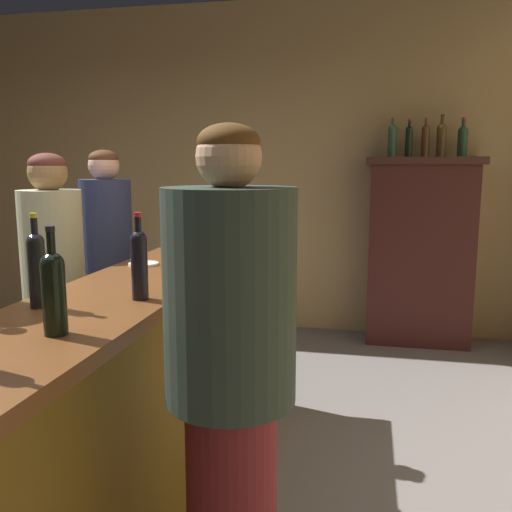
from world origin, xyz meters
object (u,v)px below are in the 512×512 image
at_px(wine_glass_front, 197,248).
at_px(flower_arrangement, 207,220).
at_px(wine_bottle_chardonnay, 54,289).
at_px(display_bottle_right, 463,140).
at_px(wine_bottle_pinot, 37,266).
at_px(display_cabinet, 420,248).
at_px(display_bottle_midleft, 409,140).
at_px(patron_tall, 108,259).
at_px(wine_bottle_riesling, 139,261).
at_px(display_bottle_center, 425,139).
at_px(wine_bottle_merlot, 174,241).
at_px(wine_glass_mid, 178,229).
at_px(cheese_plate, 144,264).
at_px(display_bottle_left, 392,139).
at_px(bar_counter, 137,395).
at_px(display_bottle_midright, 441,138).
at_px(bartender, 231,381).
at_px(patron_redhead, 54,282).
at_px(wine_glass_spare, 174,254).

relative_size(wine_glass_front, flower_arrangement, 0.38).
distance_m(wine_bottle_chardonnay, display_bottle_right, 3.72).
bearing_deg(wine_glass_front, wine_bottle_chardonnay, -93.43).
bearing_deg(display_bottle_right, wine_bottle_pinot, -120.90).
bearing_deg(wine_bottle_chardonnay, display_cabinet, 68.49).
relative_size(display_bottle_midleft, patron_tall, 0.19).
height_order(display_cabinet, wine_bottle_chardonnay, display_cabinet).
bearing_deg(wine_bottle_riesling, display_bottle_center, 66.61).
bearing_deg(patron_tall, wine_bottle_riesling, -12.13).
bearing_deg(wine_bottle_merlot, wine_bottle_chardonnay, -89.42).
bearing_deg(display_bottle_center, wine_glass_mid, -135.84).
distance_m(wine_bottle_merlot, cheese_plate, 0.25).
bearing_deg(display_bottle_left, wine_bottle_pinot, -112.73).
relative_size(wine_bottle_merlot, display_bottle_midleft, 1.01).
relative_size(bar_counter, wine_glass_front, 18.71).
bearing_deg(display_bottle_midright, display_bottle_center, 180.00).
relative_size(bar_counter, bartender, 1.58).
bearing_deg(display_bottle_midleft, wine_glass_front, -116.93).
relative_size(patron_tall, patron_redhead, 1.02).
relative_size(display_bottle_right, patron_tall, 0.19).
relative_size(display_cabinet, wine_bottle_chardonnay, 4.92).
distance_m(bar_counter, display_bottle_left, 3.08).
distance_m(cheese_plate, display_bottle_left, 2.63).
xyz_separation_m(display_bottle_midleft, display_bottle_right, (0.41, 0.00, -0.00)).
relative_size(flower_arrangement, display_bottle_center, 1.13).
xyz_separation_m(wine_glass_mid, wine_glass_spare, (0.34, -1.00, 0.01)).
bearing_deg(display_bottle_right, display_bottle_midright, -180.00).
bearing_deg(wine_glass_spare, bartender, -58.90).
height_order(patron_redhead, bartender, bartender).
distance_m(display_bottle_left, patron_redhead, 2.89).
xyz_separation_m(wine_bottle_riesling, wine_glass_front, (0.00, 0.68, -0.05)).
relative_size(display_bottle_midright, display_bottle_right, 1.08).
height_order(display_cabinet, cheese_plate, display_cabinet).
bearing_deg(cheese_plate, flower_arrangement, 61.16).
bearing_deg(display_cabinet, patron_redhead, -135.56).
bearing_deg(wine_bottle_riesling, display_bottle_midright, 64.57).
relative_size(wine_bottle_chardonnay, display_bottle_midright, 0.95).
bearing_deg(display_bottle_midright, wine_bottle_pinot, -118.60).
bearing_deg(patron_tall, display_cabinet, 80.47).
bearing_deg(wine_bottle_merlot, display_bottle_midleft, 62.67).
bearing_deg(wine_glass_spare, display_bottle_midright, 61.81).
height_order(cheese_plate, display_bottle_right, display_bottle_right).
height_order(wine_bottle_riesling, patron_tall, patron_tall).
bearing_deg(wine_bottle_pinot, wine_glass_front, 70.86).
bearing_deg(patron_tall, wine_glass_front, 5.09).
bearing_deg(bar_counter, patron_tall, 121.15).
bearing_deg(bartender, display_bottle_right, -110.11).
distance_m(display_bottle_midright, patron_redhead, 3.15).
height_order(wine_bottle_merlot, cheese_plate, wine_bottle_merlot).
distance_m(display_bottle_midright, display_bottle_right, 0.16).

